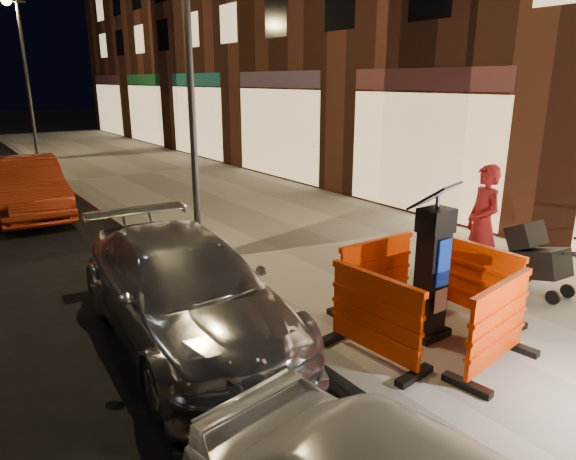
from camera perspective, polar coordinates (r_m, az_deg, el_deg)
ground_plane at (r=7.00m, az=-0.63°, el=-11.67°), size 120.00×120.00×0.00m
sidewalk at (r=8.86m, az=15.61°, el=-5.54°), size 6.00×60.00×0.15m
kerb at (r=6.96m, az=-0.63°, el=-11.13°), size 0.30×60.00×0.15m
parking_kiosk at (r=6.55m, az=15.73°, el=-3.94°), size 0.62×0.62×1.87m
barrier_front at (r=6.21m, az=22.28°, el=-9.87°), size 1.40×0.73×1.04m
barrier_back at (r=7.28m, az=9.71°, el=-4.95°), size 1.34×0.55×1.04m
barrier_kerbside at (r=6.05m, az=9.62°, el=-9.52°), size 0.66×1.38×1.04m
barrier_bldgside at (r=7.42m, az=20.17°, el=-5.35°), size 0.57×1.34×1.04m
car_silver at (r=7.10m, az=-11.11°, el=-11.56°), size 2.23×4.79×1.35m
car_red at (r=14.49m, az=-26.67°, el=1.47°), size 1.73×4.46×1.45m
man at (r=8.77m, az=20.82°, el=0.74°), size 0.70×0.81×1.88m
stroller at (r=8.61m, az=26.21°, el=-3.01°), size 0.62×0.89×1.06m
street_lamp_mid at (r=8.92m, az=-10.74°, el=15.20°), size 0.12×0.12×6.00m
street_lamp_far at (r=23.39m, az=-26.94°, el=14.31°), size 0.12×0.12×6.00m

